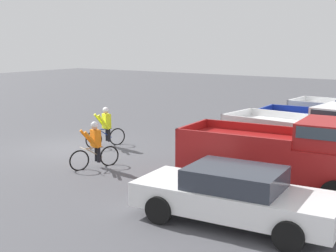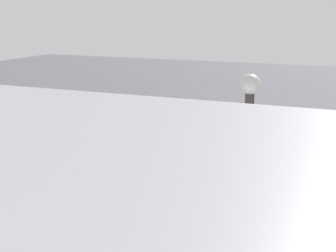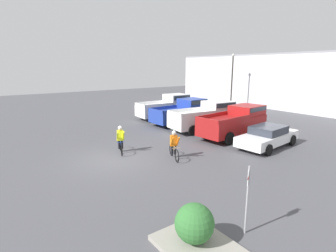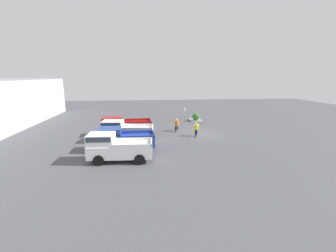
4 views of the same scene
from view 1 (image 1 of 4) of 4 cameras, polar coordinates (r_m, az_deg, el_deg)
The scene contains 6 objects.
ground_plane at distance 18.91m, azimuth -11.24°, elevation -2.63°, with size 80.00×80.00×0.00m, color #4C4C51.
pickup_truck_2 at distance 15.86m, azimuth 17.51°, elevation -1.22°, with size 2.66×5.40×2.19m.
pickup_truck_3 at distance 13.24m, azimuth 15.08°, elevation -3.36°, with size 2.55×5.69×2.13m.
sedan_0 at distance 10.97m, azimuth 8.14°, elevation -8.33°, with size 2.27×4.84×1.33m.
cyclist_0 at distance 15.69m, azimuth -8.91°, elevation -2.27°, with size 1.70×0.72×1.59m.
cyclist_1 at distance 18.84m, azimuth -7.59°, elevation -0.10°, with size 1.65×0.71×1.62m.
Camera 1 is at (12.83, 13.25, 4.17)m, focal length 50.00 mm.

